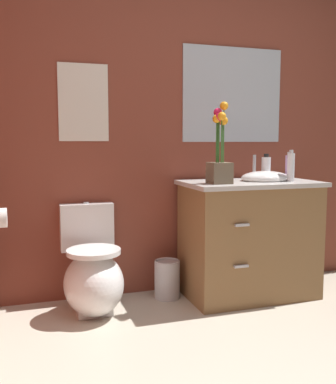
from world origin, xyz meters
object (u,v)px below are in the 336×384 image
toilet (93,275)px  wall_mirror (233,95)px  flower_vase (220,153)px  lotion_bottle (291,167)px  trash_bin (167,279)px  wall_poster (83,103)px  vanity_cabinet (249,237)px  soap_bottle (266,168)px  hand_wash_bottle (289,167)px

toilet → wall_mirror: bearing=13.5°
flower_vase → lotion_bottle: (0.54, -0.01, -0.10)m
lotion_bottle → trash_bin: bearing=165.3°
flower_vase → wall_poster: wall_poster is taller
flower_vase → trash_bin: bearing=144.7°
vanity_cabinet → soap_bottle: bearing=22.0°
toilet → wall_poster: bearing=90.0°
wall_poster → toilet: bearing=-90.0°
soap_bottle → lotion_bottle: 0.19m
trash_bin → wall_poster: bearing=162.1°
toilet → wall_poster: (-0.00, 0.27, 1.12)m
soap_bottle → wall_poster: bearing=169.8°
vanity_cabinet → hand_wash_bottle: bearing=8.1°
toilet → trash_bin: (0.54, 0.09, -0.11)m
hand_wash_bottle → trash_bin: hand_wash_bottle is taller
trash_bin → flower_vase: bearing=-35.3°
vanity_cabinet → wall_mirror: wall_mirror is taller
vanity_cabinet → soap_bottle: size_ratio=5.30×
vanity_cabinet → wall_mirror: (-0.00, 0.29, 1.03)m
flower_vase → hand_wash_bottle: (0.63, 0.14, -0.11)m
flower_vase → soap_bottle: bearing=19.4°
trash_bin → wall_mirror: wall_mirror is taller
flower_vase → lotion_bottle: flower_vase is taller
soap_bottle → trash_bin: soap_bottle is taller
flower_vase → lotion_bottle: bearing=-0.9°
toilet → flower_vase: 1.15m
lotion_bottle → trash_bin: lotion_bottle is taller
wall_poster → hand_wash_bottle: bearing=-9.5°
soap_bottle → toilet: bearing=-178.3°
hand_wash_bottle → toilet: bearing=-179.1°
hand_wash_bottle → wall_mirror: size_ratio=0.25×
soap_bottle → wall_poster: (-1.28, 0.23, 0.45)m
soap_bottle → hand_wash_bottle: (0.19, -0.02, 0.01)m
lotion_bottle → wall_poster: 1.50m
toilet → vanity_cabinet: (1.12, -0.03, 0.18)m
toilet → hand_wash_bottle: size_ratio=3.43×
toilet → soap_bottle: size_ratio=3.64×
hand_wash_bottle → wall_poster: size_ratio=0.39×
flower_vase → soap_bottle: size_ratio=2.84×
wall_mirror → hand_wash_bottle: bearing=-35.0°
lotion_bottle → hand_wash_bottle: 0.17m
vanity_cabinet → lotion_bottle: size_ratio=4.55×
flower_vase → wall_poster: bearing=155.3°
vanity_cabinet → wall_poster: 1.49m
hand_wash_bottle → wall_poster: (-1.46, 0.24, 0.45)m
soap_bottle → hand_wash_bottle: size_ratio=0.94×
wall_poster → vanity_cabinet: bearing=-14.8°
vanity_cabinet → trash_bin: vanity_cabinet is taller
flower_vase → wall_mirror: size_ratio=0.67×
trash_bin → wall_mirror: (0.58, 0.17, 1.31)m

